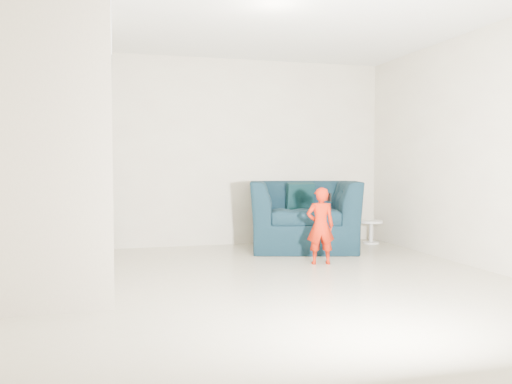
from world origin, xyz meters
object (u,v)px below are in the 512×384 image
side_table (371,228)px  armchair (303,215)px  toddler (320,226)px  staircase (59,188)px

side_table → armchair: bearing=-169.9°
toddler → staircase: 2.94m
toddler → staircase: size_ratio=0.25×
armchair → side_table: armchair is taller
armchair → toddler: 1.15m
toddler → staircase: bearing=18.5°
side_table → toddler: bearing=-135.3°
side_table → staircase: bearing=-157.7°
side_table → staircase: (-4.21, -1.73, 0.72)m
side_table → staircase: 4.61m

